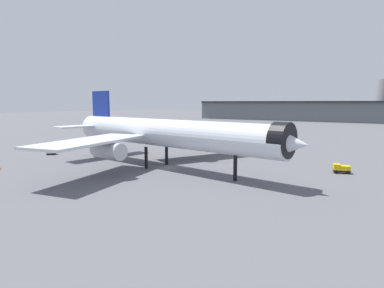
# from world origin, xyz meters

# --- Properties ---
(ground) EXTENTS (900.00, 900.00, 0.00)m
(ground) POSITION_xyz_m (0.00, 0.00, 0.00)
(ground) COLOR #56565B
(airliner_near_gate) EXTENTS (63.91, 58.39, 17.24)m
(airliner_near_gate) POSITION_xyz_m (-0.77, -0.31, 7.59)
(airliner_near_gate) COLOR silver
(airliner_near_gate) RESTS_ON ground
(terminal_building) EXTENTS (184.14, 47.29, 30.42)m
(terminal_building) POSITION_xyz_m (-39.78, 209.47, 8.01)
(terminal_building) COLOR slate
(terminal_building) RESTS_ON ground
(baggage_tug_wing) EXTENTS (3.58, 2.94, 1.85)m
(baggage_tug_wing) POSITION_xyz_m (31.22, 18.04, 0.97)
(baggage_tug_wing) COLOR black
(baggage_tug_wing) RESTS_ON ground
(baggage_cart_trailing) EXTENTS (2.82, 2.88, 1.82)m
(baggage_cart_trailing) POSITION_xyz_m (-37.94, -6.15, 0.98)
(baggage_cart_trailing) COLOR black
(baggage_cart_trailing) RESTS_ON ground
(traffic_cone_near_nose) EXTENTS (0.51, 0.51, 0.64)m
(traffic_cone_near_nose) POSITION_xyz_m (-39.68, -1.68, 0.32)
(traffic_cone_near_nose) COLOR #F2600C
(traffic_cone_near_nose) RESTS_ON ground
(traffic_cone_wingtip) EXTENTS (0.56, 0.56, 0.70)m
(traffic_cone_wingtip) POSITION_xyz_m (-26.67, -23.87, 0.35)
(traffic_cone_wingtip) COLOR #F2600C
(traffic_cone_wingtip) RESTS_ON ground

